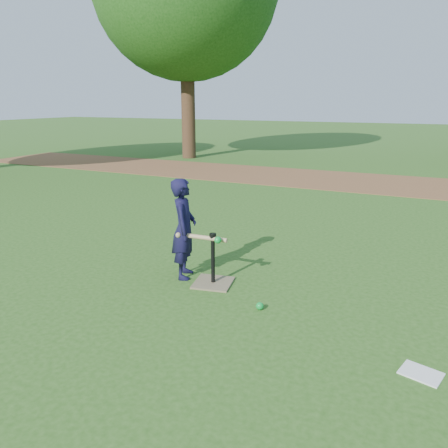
% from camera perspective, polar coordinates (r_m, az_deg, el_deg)
% --- Properties ---
extents(ground, '(80.00, 80.00, 0.00)m').
position_cam_1_polar(ground, '(5.18, -1.29, -7.69)').
color(ground, '#285116').
rests_on(ground, ground).
extents(dirt_strip, '(24.00, 3.00, 0.01)m').
position_cam_1_polar(dirt_strip, '(12.12, 14.75, 5.55)').
color(dirt_strip, brown).
rests_on(dirt_strip, ground).
extents(child, '(0.43, 0.52, 1.21)m').
position_cam_1_polar(child, '(5.19, -5.25, -0.61)').
color(child, black).
rests_on(child, ground).
extents(wiffle_ball_ground, '(0.08, 0.08, 0.08)m').
position_cam_1_polar(wiffle_ball_ground, '(4.56, 4.70, -10.63)').
color(wiffle_ball_ground, '#0D9532').
rests_on(wiffle_ball_ground, ground).
extents(clipboard, '(0.35, 0.30, 0.01)m').
position_cam_1_polar(clipboard, '(3.94, 24.34, -17.35)').
color(clipboard, white).
rests_on(clipboard, ground).
extents(batting_tee, '(0.50, 0.50, 0.61)m').
position_cam_1_polar(batting_tee, '(5.12, -1.44, -6.66)').
color(batting_tee, '#796A4C').
rests_on(batting_tee, ground).
extents(swing_action, '(0.63, 0.14, 0.09)m').
position_cam_1_polar(swing_action, '(4.98, -2.75, -1.80)').
color(swing_action, tan).
rests_on(swing_action, ground).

